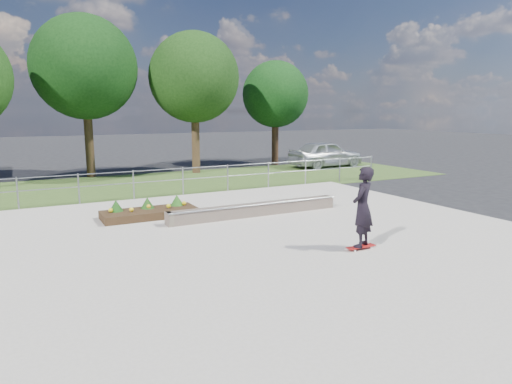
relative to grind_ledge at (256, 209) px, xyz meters
The scene contains 11 objects.
ground 2.92m from the grind_ledge, 107.22° to the right, with size 120.00×120.00×0.00m, color black.
grass_verge 8.27m from the grind_ledge, 95.97° to the left, with size 30.00×8.00×0.02m, color #344F1F.
concrete_slab 2.91m from the grind_ledge, 107.22° to the right, with size 15.00×15.00×0.06m, color #ABA498.
fence 4.83m from the grind_ledge, 100.32° to the left, with size 20.06×0.06×1.20m.
tree_mid_left 13.76m from the grind_ledge, 105.37° to the left, with size 5.25×5.25×8.25m.
tree_mid_right 12.46m from the grind_ledge, 79.21° to the left, with size 4.90×4.90×7.70m.
tree_far_right 15.68m from the grind_ledge, 57.39° to the left, with size 4.20×4.20×6.60m.
grind_ledge is the anchor object (origin of this frame).
planter_bed 3.45m from the grind_ledge, 155.27° to the left, with size 3.00×1.20×0.61m.
skateboarder 4.63m from the grind_ledge, 82.75° to the right, with size 0.86×0.78×2.06m.
parked_car 14.36m from the grind_ledge, 44.53° to the left, with size 1.94×4.83×1.65m, color #A7ACB1.
Camera 1 is at (-5.95, -10.13, 3.44)m, focal length 32.00 mm.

